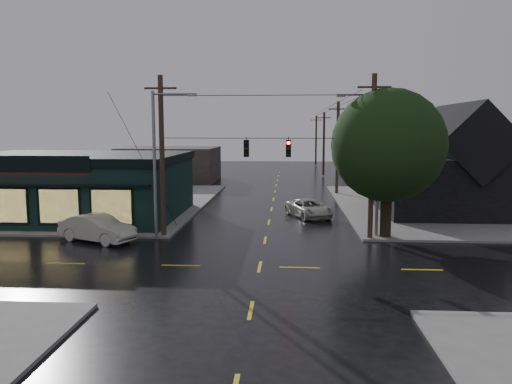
# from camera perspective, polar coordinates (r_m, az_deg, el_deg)

# --- Properties ---
(ground_plane) EXTENTS (160.00, 160.00, 0.00)m
(ground_plane) POSITION_cam_1_polar(r_m,az_deg,el_deg) (25.29, 0.43, -8.56)
(ground_plane) COLOR black
(sidewalk_nw) EXTENTS (28.00, 28.00, 0.15)m
(sidewalk_nw) POSITION_cam_1_polar(r_m,az_deg,el_deg) (49.64, -21.88, -1.13)
(sidewalk_nw) COLOR slate
(sidewalk_nw) RESTS_ON ground
(sidewalk_ne) EXTENTS (28.00, 28.00, 0.15)m
(sidewalk_ne) POSITION_cam_1_polar(r_m,az_deg,el_deg) (48.53, 26.20, -1.54)
(sidewalk_ne) COLOR slate
(sidewalk_ne) RESTS_ON ground
(pizza_shop) EXTENTS (16.30, 12.34, 4.90)m
(pizza_shop) POSITION_cam_1_polar(r_m,az_deg,el_deg) (40.90, -19.96, 0.77)
(pizza_shop) COLOR black
(pizza_shop) RESTS_ON ground
(ne_building) EXTENTS (12.60, 11.60, 8.75)m
(ne_building) POSITION_cam_1_polar(r_m,az_deg,el_deg) (43.54, 21.94, 3.58)
(ne_building) COLOR black
(ne_building) RESTS_ON ground
(corner_tree) EXTENTS (7.04, 7.04, 9.23)m
(corner_tree) POSITION_cam_1_polar(r_m,az_deg,el_deg) (31.90, 14.86, 5.15)
(corner_tree) COLOR black
(corner_tree) RESTS_ON ground
(utility_pole_nw) EXTENTS (2.00, 0.32, 10.15)m
(utility_pole_nw) POSITION_cam_1_polar(r_m,az_deg,el_deg) (32.52, -10.47, -5.08)
(utility_pole_nw) COLOR #322016
(utility_pole_nw) RESTS_ON ground
(utility_pole_ne) EXTENTS (2.00, 0.32, 10.15)m
(utility_pole_ne) POSITION_cam_1_polar(r_m,az_deg,el_deg) (31.96, 12.87, -5.36)
(utility_pole_ne) COLOR #322016
(utility_pole_ne) RESTS_ON ground
(utility_pole_far_a) EXTENTS (2.00, 0.32, 9.65)m
(utility_pole_far_a) POSITION_cam_1_polar(r_m,az_deg,el_deg) (52.99, 9.19, -0.27)
(utility_pole_far_a) COLOR #322016
(utility_pole_far_a) RESTS_ON ground
(utility_pole_far_b) EXTENTS (2.00, 0.32, 9.15)m
(utility_pole_far_b) POSITION_cam_1_polar(r_m,az_deg,el_deg) (72.79, 7.69, 1.81)
(utility_pole_far_b) COLOR #322016
(utility_pole_far_b) RESTS_ON ground
(utility_pole_far_c) EXTENTS (2.00, 0.32, 9.15)m
(utility_pole_far_c) POSITION_cam_1_polar(r_m,az_deg,el_deg) (92.68, 6.83, 3.00)
(utility_pole_far_c) COLOR #322016
(utility_pole_far_c) RESTS_ON ground
(span_signal_assembly) EXTENTS (13.00, 0.48, 1.23)m
(span_signal_assembly) POSITION_cam_1_polar(r_m,az_deg,el_deg) (30.83, 1.30, 5.05)
(span_signal_assembly) COLOR black
(span_signal_assembly) RESTS_ON ground
(streetlight_nw) EXTENTS (5.40, 0.30, 9.15)m
(streetlight_nw) POSITION_cam_1_polar(r_m,az_deg,el_deg) (31.93, -11.30, -5.33)
(streetlight_nw) COLOR gray
(streetlight_nw) RESTS_ON ground
(streetlight_ne) EXTENTS (5.40, 0.30, 9.15)m
(streetlight_ne) POSITION_cam_1_polar(r_m,az_deg,el_deg) (32.72, 13.54, -5.09)
(streetlight_ne) COLOR gray
(streetlight_ne) RESTS_ON ground
(bg_building_west) EXTENTS (12.00, 10.00, 4.40)m
(bg_building_west) POSITION_cam_1_polar(r_m,az_deg,el_deg) (66.26, -9.78, 3.14)
(bg_building_west) COLOR #302723
(bg_building_west) RESTS_ON ground
(bg_building_east) EXTENTS (14.00, 12.00, 5.60)m
(bg_building_east) POSITION_cam_1_polar(r_m,az_deg,el_deg) (70.93, 15.59, 3.73)
(bg_building_east) COLOR #242529
(bg_building_east) RESTS_ON ground
(sedan_cream) EXTENTS (5.33, 3.66, 1.67)m
(sedan_cream) POSITION_cam_1_polar(r_m,az_deg,el_deg) (32.08, -17.67, -3.96)
(sedan_cream) COLOR #BABAA3
(sedan_cream) RESTS_ON ground
(suv_silver) EXTENTS (4.05, 5.47, 1.38)m
(suv_silver) POSITION_cam_1_polar(r_m,az_deg,el_deg) (39.15, 6.07, -1.87)
(suv_silver) COLOR #B2B1A4
(suv_silver) RESTS_ON ground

